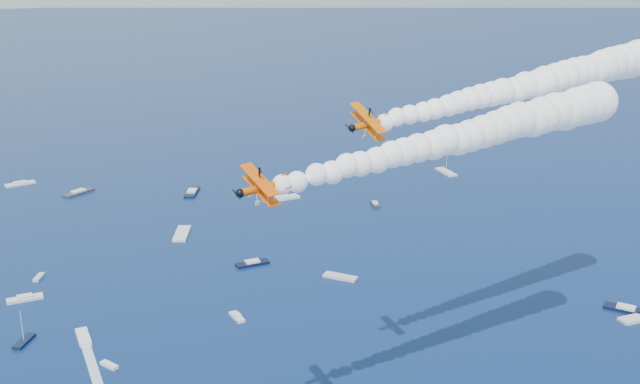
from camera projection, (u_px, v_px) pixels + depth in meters
name	position (u px, v px, depth m)	size (l,w,h in m)	color
biplane_lead	(369.00, 124.00, 120.75)	(7.48, 8.38, 5.05)	#D85A04
biplane_trail	(263.00, 188.00, 103.85)	(7.82, 8.77, 5.28)	#E74F04
smoke_trail_lead	(525.00, 87.00, 137.00)	(68.48, 18.97, 12.48)	white
smoke_trail_trail	(459.00, 138.00, 119.35)	(68.78, 17.32, 12.48)	white
spectator_boats	(157.00, 256.00, 213.32)	(237.79, 171.47, 0.70)	white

